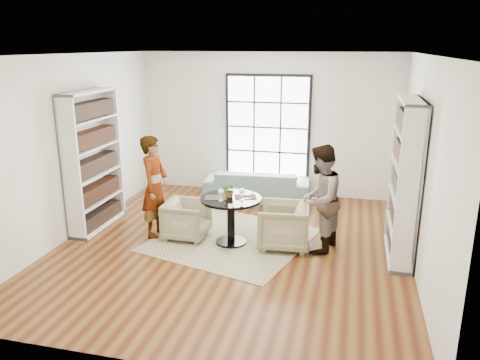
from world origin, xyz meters
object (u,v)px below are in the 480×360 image
(wine_glass_left, at_px, (221,192))
(flower_centerpiece, at_px, (230,190))
(person_right, at_px, (320,199))
(sofa, at_px, (257,185))
(armchair_left, at_px, (187,220))
(person_left, at_px, (155,186))
(pedestal_table, at_px, (231,210))
(wine_glass_right, at_px, (242,192))
(armchair_right, at_px, (284,226))

(wine_glass_left, bearing_deg, flower_centerpiece, 65.67)
(person_right, xyz_separation_m, wine_glass_left, (-1.52, -0.24, 0.07))
(sofa, height_order, armchair_left, armchair_left)
(sofa, bearing_deg, wine_glass_left, 84.31)
(armchair_left, height_order, person_left, person_left)
(pedestal_table, height_order, sofa, pedestal_table)
(armchair_left, bearing_deg, flower_centerpiece, -91.09)
(pedestal_table, xyz_separation_m, wine_glass_right, (0.20, -0.09, 0.36))
(wine_glass_left, bearing_deg, pedestal_table, 57.00)
(person_right, xyz_separation_m, flower_centerpiece, (-1.42, -0.03, 0.04))
(pedestal_table, bearing_deg, armchair_right, 4.02)
(person_left, height_order, person_right, person_left)
(sofa, xyz_separation_m, wine_glass_left, (-0.06, -2.50, 0.61))
(wine_glass_left, bearing_deg, wine_glass_right, 16.10)
(wine_glass_right, height_order, flower_centerpiece, flower_centerpiece)
(sofa, bearing_deg, armchair_left, 68.05)
(armchair_left, bearing_deg, wine_glass_left, -108.75)
(armchair_left, relative_size, wine_glass_left, 3.64)
(armchair_left, relative_size, wine_glass_right, 3.50)
(person_right, xyz_separation_m, wine_glass_right, (-1.20, -0.15, 0.08))
(person_right, relative_size, wine_glass_right, 8.46)
(person_right, distance_m, flower_centerpiece, 1.42)
(wine_glass_left, relative_size, flower_centerpiece, 0.87)
(person_left, relative_size, wine_glass_right, 8.55)
(pedestal_table, distance_m, sofa, 2.34)
(pedestal_table, height_order, person_right, person_right)
(pedestal_table, bearing_deg, person_right, 2.45)
(person_left, relative_size, wine_glass_left, 8.88)
(pedestal_table, relative_size, sofa, 0.46)
(flower_centerpiece, bearing_deg, wine_glass_right, -28.00)
(pedestal_table, distance_m, person_right, 1.43)
(sofa, relative_size, person_left, 1.25)
(armchair_right, bearing_deg, sofa, -162.75)
(armchair_left, bearing_deg, sofa, -17.55)
(pedestal_table, bearing_deg, wine_glass_right, -23.44)
(person_right, height_order, flower_centerpiece, person_right)
(person_left, bearing_deg, wine_glass_right, -95.23)
(pedestal_table, distance_m, flower_centerpiece, 0.33)
(armchair_right, xyz_separation_m, wine_glass_right, (-0.65, -0.15, 0.57))
(sofa, bearing_deg, wine_glass_right, 91.80)
(person_left, distance_m, wine_glass_left, 1.24)
(armchair_right, distance_m, wine_glass_right, 0.87)
(armchair_right, xyz_separation_m, flower_centerpiece, (-0.87, -0.03, 0.53))
(armchair_left, xyz_separation_m, flower_centerpiece, (0.76, -0.02, 0.57))
(flower_centerpiece, bearing_deg, sofa, 90.79)
(pedestal_table, distance_m, armchair_left, 0.82)
(armchair_left, relative_size, armchair_right, 0.89)
(sofa, xyz_separation_m, wine_glass_right, (0.25, -2.41, 0.61))
(wine_glass_right, bearing_deg, armchair_left, 172.14)
(pedestal_table, distance_m, armchair_right, 0.88)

